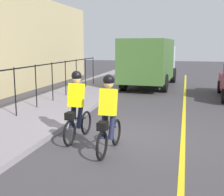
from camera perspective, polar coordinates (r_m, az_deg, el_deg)
ground_plane at (r=8.24m, az=1.98°, el=-7.40°), size 80.00×80.00×0.00m
lane_line_centre at (r=8.08m, az=13.26°, el=-8.00°), size 36.00×0.12×0.01m
sidewalk at (r=9.48m, az=-18.65°, el=-5.12°), size 40.00×3.20×0.15m
iron_fence at (r=10.30m, az=-17.95°, el=2.97°), size 17.17×0.04×1.60m
cyclist_lead at (r=6.82m, az=-0.68°, el=-3.17°), size 1.71×0.38×1.83m
cyclist_follow at (r=7.77m, az=-6.70°, el=-1.59°), size 1.71×0.38×1.83m
box_truck_background at (r=17.99m, az=7.21°, el=7.02°), size 6.84×2.86×2.78m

